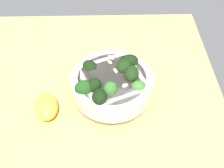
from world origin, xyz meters
The scene contains 3 objects.
ground_plane centered at (0.00, 0.00, -2.15)cm, with size 65.56×65.56×4.30cm, color tan.
bowl_of_broccoli centered at (-1.43, -5.12, 4.32)cm, with size 19.28×19.28×9.51cm.
lemon_wedge centered at (-6.05, 10.07, 1.92)cm, with size 7.73×5.16×3.85cm, color yellow.
Camera 1 is at (-43.45, -4.24, 51.98)cm, focal length 43.01 mm.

